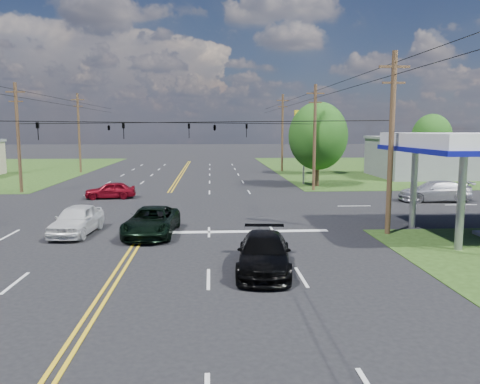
{
  "coord_description": "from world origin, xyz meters",
  "views": [
    {
      "loc": [
        3.61,
        -20.85,
        5.56
      ],
      "look_at": [
        5.31,
        6.0,
        1.92
      ],
      "focal_mm": 35.0,
      "sensor_mm": 36.0,
      "label": 1
    }
  ],
  "objects": [
    {
      "name": "suv_black",
      "position": [
        5.68,
        -3.14,
        0.73
      ],
      "size": [
        2.62,
        5.23,
        1.46
      ],
      "primitive_type": "imported",
      "rotation": [
        0.0,
        0.0,
        -0.12
      ],
      "color": "black",
      "rests_on": "ground"
    },
    {
      "name": "retail_ne",
      "position": [
        30.0,
        32.0,
        2.2
      ],
      "size": [
        14.0,
        10.0,
        4.4
      ],
      "primitive_type": "cube",
      "color": "slate",
      "rests_on": "ground"
    },
    {
      "name": "pole_right_far",
      "position": [
        13.0,
        40.0,
        5.17
      ],
      "size": [
        1.6,
        0.28,
        10.0
      ],
      "color": "#462C1D",
      "rests_on": "ground"
    },
    {
      "name": "tree_right_b",
      "position": [
        16.5,
        36.0,
        4.22
      ],
      "size": [
        4.94,
        4.94,
        7.09
      ],
      "color": "#462C1D",
      "rests_on": "ground"
    },
    {
      "name": "pickup_white",
      "position": [
        -3.5,
        4.0,
        0.78
      ],
      "size": [
        2.22,
        4.73,
        1.56
      ],
      "primitive_type": "imported",
      "rotation": [
        0.0,
        0.0,
        -0.08
      ],
      "color": "silver",
      "rests_on": "ground"
    },
    {
      "name": "sedan_far",
      "position": [
        20.88,
        13.88,
        0.79
      ],
      "size": [
        5.51,
        2.31,
        1.59
      ],
      "primitive_type": "imported",
      "rotation": [
        0.0,
        0.0,
        -1.59
      ],
      "color": "silver",
      "rests_on": "ground"
    },
    {
      "name": "ground",
      "position": [
        0.0,
        12.0,
        0.0
      ],
      "size": [
        280.0,
        280.0,
        0.0
      ],
      "primitive_type": "plane",
      "color": "black",
      "rests_on": "ground"
    },
    {
      "name": "pickup_dkgreen",
      "position": [
        0.5,
        3.5,
        0.74
      ],
      "size": [
        2.79,
        5.44,
        1.47
      ],
      "primitive_type": "imported",
      "rotation": [
        0.0,
        0.0,
        -0.07
      ],
      "color": "black",
      "rests_on": "ground"
    },
    {
      "name": "span_wire_signals",
      "position": [
        0.0,
        12.0,
        6.0
      ],
      "size": [
        26.0,
        18.0,
        1.13
      ],
      "color": "black",
      "rests_on": "ground"
    },
    {
      "name": "pole_nw",
      "position": [
        -13.0,
        21.0,
        4.92
      ],
      "size": [
        1.6,
        0.28,
        9.5
      ],
      "color": "#462C1D",
      "rests_on": "ground"
    },
    {
      "name": "tree_right_a",
      "position": [
        14.0,
        24.0,
        4.87
      ],
      "size": [
        5.7,
        5.7,
        8.18
      ],
      "color": "#462C1D",
      "rests_on": "ground"
    },
    {
      "name": "tree_far_r",
      "position": [
        34.0,
        42.0,
        4.54
      ],
      "size": [
        5.32,
        5.32,
        7.63
      ],
      "color": "#462C1D",
      "rests_on": "ground"
    },
    {
      "name": "pole_left_far",
      "position": [
        -13.0,
        40.0,
        5.17
      ],
      "size": [
        1.6,
        0.28,
        10.0
      ],
      "color": "#462C1D",
      "rests_on": "ground"
    },
    {
      "name": "power_lines",
      "position": [
        0.0,
        10.0,
        8.6
      ],
      "size": [
        26.04,
        100.0,
        0.64
      ],
      "color": "black",
      "rests_on": "ground"
    },
    {
      "name": "polesign_ne",
      "position": [
        13.0,
        25.66,
        5.76
      ],
      "size": [
        2.07,
        0.41,
        7.49
      ],
      "color": "#A5A5AA",
      "rests_on": "ground"
    },
    {
      "name": "pole_se",
      "position": [
        13.0,
        3.0,
        4.92
      ],
      "size": [
        1.6,
        0.28,
        9.5
      ],
      "color": "#462C1D",
      "rests_on": "ground"
    },
    {
      "name": "stop_bar",
      "position": [
        5.0,
        4.0,
        0.0
      ],
      "size": [
        10.0,
        0.5,
        0.02
      ],
      "primitive_type": "cube",
      "color": "silver",
      "rests_on": "ground"
    },
    {
      "name": "sedan_red",
      "position": [
        -4.45,
        16.97,
        0.68
      ],
      "size": [
        4.14,
        2.05,
        1.36
      ],
      "primitive_type": "imported",
      "rotation": [
        0.0,
        0.0,
        -1.46
      ],
      "color": "maroon",
      "rests_on": "ground"
    },
    {
      "name": "grass_ne",
      "position": [
        35.0,
        44.0,
        0.0
      ],
      "size": [
        46.0,
        48.0,
        0.03
      ],
      "primitive_type": "cube",
      "color": "#233B13",
      "rests_on": "ground"
    },
    {
      "name": "pole_ne",
      "position": [
        13.0,
        21.0,
        4.92
      ],
      "size": [
        1.6,
        0.28,
        9.5
      ],
      "color": "#462C1D",
      "rests_on": "ground"
    }
  ]
}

